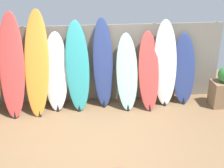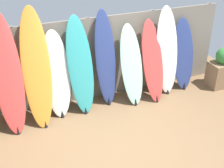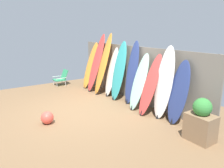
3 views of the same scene
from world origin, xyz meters
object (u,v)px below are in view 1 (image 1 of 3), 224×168
surfboard_red_7 (149,72)px  surfboard_navy_9 (184,69)px  surfboard_orange_2 (37,64)px  surfboard_white_3 (56,73)px  surfboard_teal_4 (77,67)px  surfboard_navy_5 (103,64)px  surfboard_seafoam_6 (127,73)px  surfboard_red_1 (12,66)px  surfboard_white_8 (165,64)px

surfboard_red_7 → surfboard_navy_9: 0.87m
surfboard_orange_2 → surfboard_white_3: bearing=16.2°
surfboard_teal_4 → surfboard_navy_5: size_ratio=0.98×
surfboard_white_3 → surfboard_seafoam_6: (1.56, -0.08, -0.03)m
surfboard_red_1 → surfboard_navy_9: bearing=2.1°
surfboard_red_1 → surfboard_white_3: surfboard_red_1 is taller
surfboard_orange_2 → surfboard_teal_4: surfboard_orange_2 is taller
surfboard_orange_2 → surfboard_white_8: 2.82m
surfboard_orange_2 → surfboard_white_3: 0.46m
surfboard_seafoam_6 → surfboard_white_8: size_ratio=0.86×
surfboard_red_1 → surfboard_white_8: size_ratio=1.12×
surfboard_red_1 → surfboard_orange_2: 0.52m
surfboard_teal_4 → surfboard_navy_9: size_ratio=1.21×
surfboard_teal_4 → surfboard_seafoam_6: surfboard_teal_4 is taller
surfboard_red_1 → surfboard_seafoam_6: bearing=0.3°
surfboard_teal_4 → surfboard_red_7: surfboard_teal_4 is taller
surfboard_orange_2 → surfboard_seafoam_6: (1.93, 0.03, -0.28)m
surfboard_red_1 → surfboard_white_8: 3.33m
surfboard_white_3 → surfboard_orange_2: bearing=-163.8°
surfboard_orange_2 → surfboard_white_3: size_ratio=1.28×
surfboard_teal_4 → surfboard_white_8: bearing=1.0°
surfboard_white_8 → surfboard_red_7: bearing=-164.1°
surfboard_red_1 → surfboard_navy_5: bearing=4.9°
surfboard_white_8 → surfboard_orange_2: bearing=-177.7°
surfboard_orange_2 → surfboard_navy_9: surfboard_orange_2 is taller
surfboard_red_1 → surfboard_navy_9: surfboard_red_1 is taller
surfboard_navy_5 → surfboard_red_7: size_ratio=1.18×
surfboard_seafoam_6 → surfboard_orange_2: bearing=-179.2°
surfboard_navy_9 → surfboard_white_3: bearing=-179.3°
surfboard_white_3 → surfboard_navy_5: 1.05m
surfboard_seafoam_6 → surfboard_white_3: bearing=176.9°
surfboard_navy_5 → surfboard_white_8: surfboard_navy_5 is taller
surfboard_teal_4 → surfboard_navy_5: (0.56, 0.10, 0.02)m
surfboard_white_3 → surfboard_seafoam_6: bearing=-3.1°
surfboard_navy_9 → surfboard_seafoam_6: bearing=-174.8°
surfboard_orange_2 → surfboard_seafoam_6: size_ratio=1.33×
surfboard_white_3 → surfboard_navy_9: surfboard_white_3 is taller
surfboard_white_3 → surfboard_navy_9: 2.89m
surfboard_seafoam_6 → surfboard_navy_5: bearing=164.0°
surfboard_white_8 → surfboard_teal_4: bearing=-179.0°
surfboard_red_1 → surfboard_red_7: size_ratio=1.29×
surfboard_white_3 → surfboard_red_7: size_ratio=1.02×
surfboard_red_7 → surfboard_seafoam_6: bearing=177.2°
surfboard_seafoam_6 → surfboard_red_7: bearing=-2.8°
surfboard_red_1 → surfboard_white_8: (3.33, 0.10, -0.11)m
surfboard_white_3 → surfboard_white_8: bearing=0.1°
surfboard_teal_4 → surfboard_navy_9: (2.42, 0.07, -0.17)m
surfboard_seafoam_6 → surfboard_navy_9: size_ratio=1.03×
surfboard_navy_5 → surfboard_seafoam_6: size_ratio=1.21×
surfboard_white_3 → surfboard_red_7: bearing=-3.0°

